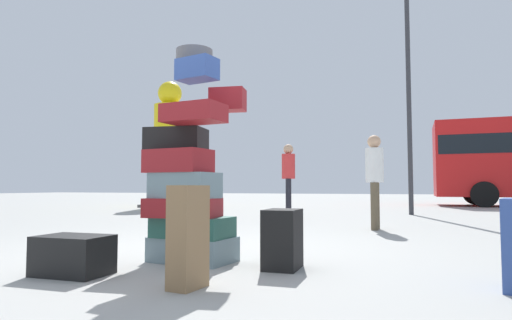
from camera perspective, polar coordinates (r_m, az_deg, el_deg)
ground_plane at (r=4.62m, az=-10.60°, el=-12.38°), size 80.00×80.00×0.00m
suitcase_tower at (r=4.16m, az=-8.87°, el=-2.53°), size 1.00×0.75×2.06m
suitcase_black_white_trunk at (r=3.83m, az=3.54°, el=-10.40°), size 0.30×0.40×0.52m
suitcase_black_foreground_far at (r=3.87m, az=-23.07°, el=-11.53°), size 0.58×0.39×0.32m
suitcase_brown_left_side at (r=3.12m, az=-8.98°, el=-9.99°), size 0.21×0.30×0.72m
person_tourist_with_camera at (r=7.48m, az=15.44°, el=-1.68°), size 0.30×0.34×1.58m
person_passerby_in_red at (r=9.69m, az=4.32°, el=-1.84°), size 0.30×0.33×1.67m
yellow_dummy_statue at (r=15.64m, az=-11.44°, el=1.25°), size 1.53×1.53×4.49m
lamp_post at (r=12.36m, az=19.44°, el=14.67°), size 0.36×0.36×7.11m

